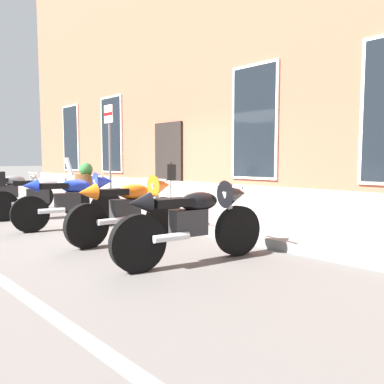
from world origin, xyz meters
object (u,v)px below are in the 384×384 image
Objects in this scene: parking_sign at (109,140)px; barrel_planter at (86,183)px; motorcycle_grey_naked at (11,192)px; motorcycle_blue_sport at (74,198)px; motorcycle_silver_touring at (35,194)px; motorcycle_black_sport at (197,218)px; motorcycle_orange_sport at (132,205)px.

parking_sign reaches higher than barrel_planter.
motorcycle_blue_sport reaches higher than motorcycle_grey_naked.
motorcycle_grey_naked is at bearing -76.71° from barrel_planter.
motorcycle_silver_touring reaches higher than motorcycle_grey_naked.
motorcycle_black_sport is at bearing 1.43° from motorcycle_silver_touring.
motorcycle_blue_sport is at bearing -179.78° from motorcycle_black_sport.
parking_sign is at bearing 54.97° from motorcycle_grey_naked.
motorcycle_silver_touring is 2.37m from parking_sign.
motorcycle_grey_naked is at bearing -125.03° from parking_sign.
motorcycle_silver_touring is 1.00× the size of motorcycle_orange_sport.
motorcycle_grey_naked is 0.99× the size of motorcycle_black_sport.
motorcycle_black_sport is (1.57, -0.13, -0.01)m from motorcycle_orange_sport.
motorcycle_blue_sport is at bearing 3.87° from motorcycle_silver_touring.
parking_sign reaches higher than motorcycle_grey_naked.
motorcycle_orange_sport is at bearing 4.99° from motorcycle_blue_sport.
motorcycle_orange_sport is 1.58m from motorcycle_black_sport.
motorcycle_blue_sport is (3.23, 0.06, 0.09)m from motorcycle_grey_naked.
parking_sign is 2.44× the size of barrel_planter.
motorcycle_grey_naked is 3.23m from motorcycle_blue_sport.
motorcycle_blue_sport is 2.92m from parking_sign.
motorcycle_silver_touring is at bearing -175.56° from motorcycle_orange_sport.
motorcycle_grey_naked is at bearing -179.37° from motorcycle_black_sport.
motorcycle_silver_touring reaches higher than motorcycle_black_sport.
parking_sign reaches higher than motorcycle_orange_sport.
parking_sign is (1.38, 1.97, 1.29)m from motorcycle_grey_naked.
barrel_planter is at bearing 148.93° from motorcycle_blue_sport.
barrel_planter is at bearing 162.08° from motorcycle_black_sport.
motorcycle_orange_sport reaches higher than motorcycle_grey_naked.
motorcycle_black_sport is 5.55m from parking_sign.
barrel_planter is (-0.55, 2.33, 0.09)m from motorcycle_grey_naked.
motorcycle_blue_sport reaches higher than motorcycle_orange_sport.
motorcycle_grey_naked is 4.88m from motorcycle_orange_sport.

